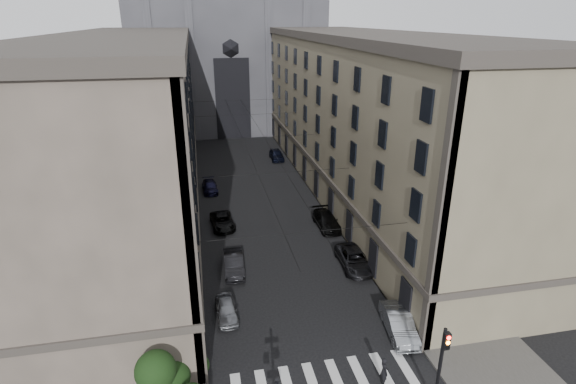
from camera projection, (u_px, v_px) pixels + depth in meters
sidewalk_left at (168, 200)px, 53.37m from camera, size 7.00×80.00×0.15m
sidewalk_right at (337, 188)px, 57.29m from camera, size 7.00×80.00×0.15m
zebra_crossing at (324, 380)px, 27.07m from camera, size 11.00×3.20×0.01m
building_left at (132, 125)px, 49.45m from camera, size 13.60×60.60×18.85m
building_right at (363, 115)px, 54.47m from camera, size 13.60×60.60×18.85m
gothic_tower at (225, 32)px, 84.44m from camera, size 35.00×23.00×58.00m
traffic_light_right at (442, 359)px, 24.11m from camera, size 0.34×0.50×5.20m
shrub_cluster at (173, 378)px, 24.79m from camera, size 3.90×4.40×3.90m
tram_wires at (254, 138)px, 52.39m from camera, size 14.00×60.00×0.43m
car_left_near at (227, 309)px, 32.54m from camera, size 1.64×3.80×1.28m
car_left_midnear at (234, 264)px, 38.32m from camera, size 1.78×4.73×1.54m
car_left_midfar at (222, 221)px, 46.51m from camera, size 2.59×4.95×1.33m
car_left_far at (210, 187)px, 56.12m from camera, size 1.98×4.46×1.27m
car_right_near at (399, 324)px, 30.79m from camera, size 2.27×4.93×1.56m
car_right_midnear at (355, 259)px, 39.06m from camera, size 2.71×5.50×1.50m
car_right_midfar at (327, 221)px, 46.45m from camera, size 2.18×5.19×1.50m
car_right_far at (277, 155)px, 68.63m from camera, size 1.94×4.70×1.59m
pedestrian at (384, 371)px, 26.43m from camera, size 0.45×0.69×1.89m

